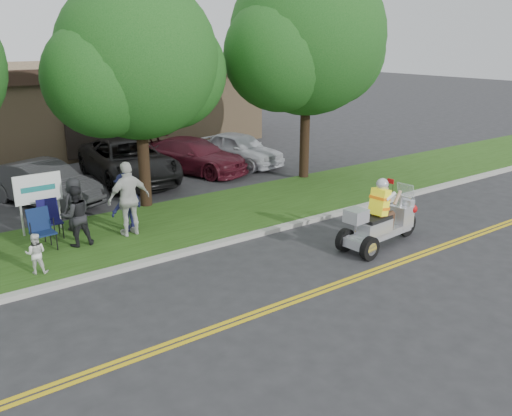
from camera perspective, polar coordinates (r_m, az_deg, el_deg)
ground at (r=11.74m, az=1.74°, el=-9.04°), size 120.00×120.00×0.00m
centerline_near at (r=11.34m, az=3.58°, el=-10.06°), size 60.00×0.10×0.01m
centerline_far at (r=11.45m, az=3.06°, el=-9.77°), size 60.00×0.10×0.01m
curb at (r=14.03m, az=-5.98°, el=-4.27°), size 60.00×0.25×0.12m
grass_verge at (r=15.81m, az=-9.95°, el=-1.90°), size 60.00×4.00×0.10m
commercial_building at (r=28.69m, az=-19.20°, el=10.15°), size 18.00×8.20×4.00m
tree_mid at (r=17.02m, az=-12.23°, el=14.44°), size 5.88×4.80×7.05m
tree_right at (r=20.42m, az=5.49°, el=16.88°), size 6.86×5.60×8.07m
business_sign at (r=15.78m, az=-21.94°, el=1.60°), size 1.25×0.06×1.75m
trike_scooter at (r=14.39m, az=12.97°, el=-1.56°), size 2.84×0.98×1.86m
lawn_chair_a at (r=15.47m, az=-20.92°, el=-0.81°), size 0.57×0.59×1.03m
lawn_chair_b at (r=14.67m, az=-21.72°, el=-1.83°), size 0.59×0.61×1.05m
spectator_adult_mid at (r=14.53m, az=-18.41°, el=-0.79°), size 0.83×0.68×1.60m
spectator_adult_right at (r=14.88m, az=-13.23°, el=0.96°), size 1.21×0.54×2.03m
spectator_chair_a at (r=15.29m, az=-13.47°, el=0.62°), size 1.21×0.97×1.63m
spectator_chair_b at (r=15.73m, az=-18.48°, el=0.39°), size 0.85×0.69×1.49m
child_right at (r=13.26m, az=-22.18°, el=-4.45°), size 0.58×0.53×0.96m
parked_car_left at (r=18.89m, az=-21.48°, el=2.40°), size 2.92×4.51×1.40m
parked_car_mid at (r=21.09m, az=-13.25°, el=4.88°), size 3.03×5.81×1.56m
parked_car_right at (r=22.05m, az=-6.56°, el=5.50°), size 3.47×5.05×1.36m
parked_car_far_right at (r=23.14m, az=-1.74°, el=6.24°), size 2.39×4.35×1.40m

